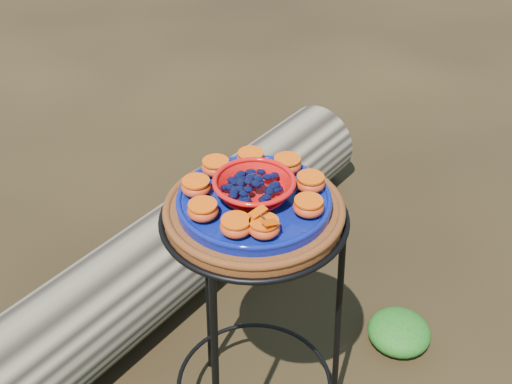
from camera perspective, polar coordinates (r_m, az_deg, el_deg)
plant_stand at (r=1.60m, az=-0.15°, el=-12.19°), size 0.44×0.44×0.70m
terracotta_saucer at (r=1.35m, az=-0.17°, el=-1.76°), size 0.37×0.37×0.03m
cobalt_plate at (r=1.33m, az=-0.17°, el=-0.88°), size 0.32×0.32×0.02m
red_bowl at (r=1.31m, az=-0.17°, el=0.28°), size 0.16×0.16×0.04m
glass_gems at (r=1.29m, az=-0.18°, el=1.47°), size 0.12×0.12×0.02m
orange_half_0 at (r=1.22m, az=0.70°, el=-3.19°), size 0.06×0.06×0.03m
orange_half_1 at (r=1.27m, az=4.68°, el=-1.32°), size 0.06×0.06×0.03m
orange_half_2 at (r=1.34m, az=4.84°, el=0.80°), size 0.06×0.06×0.03m
orange_half_3 at (r=1.39m, az=2.78°, el=2.43°), size 0.06×0.06×0.03m
orange_half_4 at (r=1.41m, az=-0.46°, el=2.96°), size 0.06×0.06×0.03m
orange_half_5 at (r=1.39m, az=-3.60°, el=2.21°), size 0.06×0.06×0.03m
orange_half_6 at (r=1.33m, az=-5.34°, el=0.44°), size 0.06×0.06×0.03m
orange_half_7 at (r=1.26m, az=-4.74°, el=-1.68°), size 0.06×0.06×0.03m
orange_half_8 at (r=1.22m, az=-1.79°, el=-3.08°), size 0.06×0.06×0.03m
butterfly at (r=1.20m, az=0.71°, el=-2.32°), size 0.07×0.05×0.01m
driftwood_log at (r=2.15m, az=-6.03°, el=-4.32°), size 1.68×0.87×0.30m
foliage_right at (r=2.05m, az=12.62°, el=-11.97°), size 0.19×0.19×0.10m
foliage_back at (r=2.10m, az=-15.81°, el=-10.18°), size 0.27×0.27×0.13m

